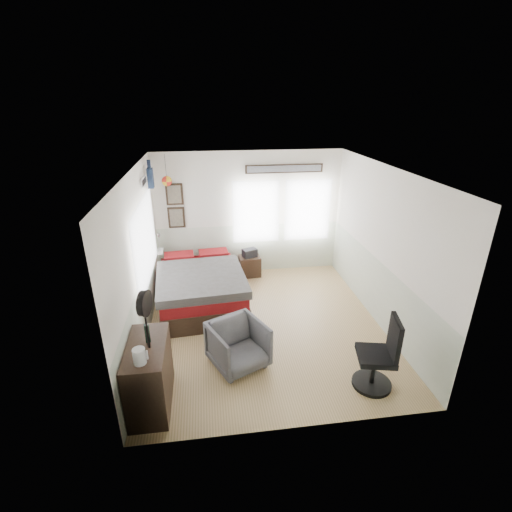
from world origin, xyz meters
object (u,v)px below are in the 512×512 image
at_px(dresser, 149,375).
at_px(bed, 201,287).
at_px(armchair, 238,345).
at_px(task_chair, 380,360).
at_px(nightstand, 250,266).

bearing_deg(dresser, bed, 75.72).
bearing_deg(armchair, bed, 80.73).
height_order(bed, dresser, dresser).
xyz_separation_m(dresser, task_chair, (3.03, -0.10, -0.01)).
xyz_separation_m(dresser, nightstand, (1.72, 3.59, -0.22)).
distance_m(dresser, armchair, 1.33).
distance_m(bed, armchair, 1.99).
distance_m(armchair, nightstand, 3.04).
xyz_separation_m(bed, nightstand, (1.08, 1.08, -0.11)).
xyz_separation_m(armchair, nightstand, (0.54, 2.99, -0.12)).
distance_m(nightstand, task_chair, 3.92).
xyz_separation_m(nightstand, task_chair, (1.32, -3.69, 0.21)).
distance_m(dresser, nightstand, 3.99).
bearing_deg(task_chair, dresser, -169.30).
bearing_deg(bed, armchair, -78.91).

